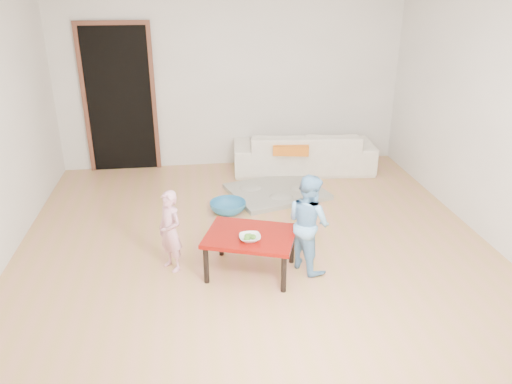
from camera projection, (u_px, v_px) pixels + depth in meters
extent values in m
cube|color=tan|center=(254.00, 240.00, 5.44)|extent=(5.00, 5.00, 0.01)
cube|color=white|center=(231.00, 78.00, 7.20)|extent=(5.00, 0.02, 2.60)
cube|color=white|center=(489.00, 115.00, 5.23)|extent=(0.02, 5.00, 2.60)
imported|color=white|center=(303.00, 151.00, 7.31)|extent=(2.09, 0.97, 0.59)
cube|color=orange|center=(291.00, 147.00, 6.97)|extent=(0.56, 0.52, 0.13)
imported|color=white|center=(250.00, 238.00, 4.56)|extent=(0.20, 0.20, 0.05)
imported|color=pink|center=(170.00, 231.00, 4.74)|extent=(0.33, 0.35, 0.81)
imported|color=#5EABDA|center=(309.00, 223.00, 4.74)|extent=(0.54, 0.59, 0.97)
imported|color=teal|center=(228.00, 207.00, 6.05)|extent=(0.44, 0.44, 0.14)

